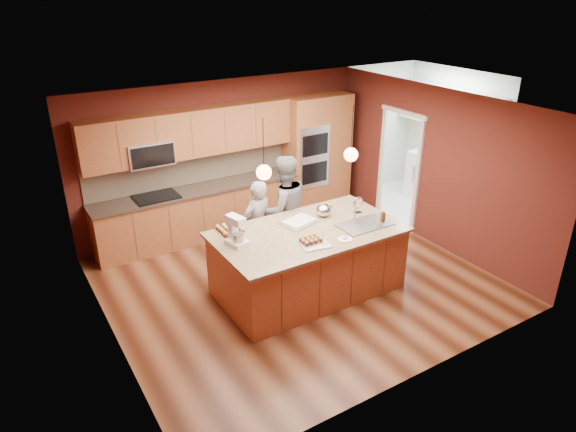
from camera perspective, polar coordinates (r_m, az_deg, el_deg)
floor at (r=8.00m, az=0.97°, el=-7.23°), size 5.50×5.50×0.00m
ceiling at (r=6.97m, az=1.12°, el=12.00°), size 5.50×5.50×0.00m
wall_back at (r=9.45m, az=-7.21°, el=6.72°), size 5.50×0.00×5.50m
wall_front at (r=5.67m, az=14.88°, el=-6.72°), size 5.50×0.00×5.50m
wall_left at (r=6.47m, az=-20.00°, el=-3.35°), size 0.00×5.00×5.00m
wall_right at (r=9.07m, az=15.90°, el=5.19°), size 0.00×5.00×5.00m
cabinet_run at (r=9.11m, az=-10.29°, el=3.37°), size 3.74×0.64×2.30m
oven_column at (r=10.13m, az=3.16°, el=6.91°), size 1.30×0.62×2.30m
doorway_trim at (r=9.68m, az=12.20°, el=4.90°), size 0.08×1.11×2.20m
laundry_room at (r=10.84m, az=17.56°, el=11.38°), size 2.60×2.70×2.70m
pendant_left at (r=6.58m, az=-2.69°, el=4.90°), size 0.20×0.20×0.80m
pendant_right at (r=7.33m, az=7.00°, el=6.81°), size 0.20×0.20×0.80m
island at (r=7.54m, az=2.32°, el=-4.91°), size 2.69×1.50×1.37m
person_left at (r=8.07m, az=-3.39°, el=-1.02°), size 0.60×0.45×1.48m
person_right at (r=8.21m, az=-0.51°, el=0.73°), size 0.92×0.74×1.79m
stand_mixer at (r=6.89m, az=-5.77°, el=-1.83°), size 0.28×0.34×0.41m
sheet_cake at (r=7.53m, az=1.24°, el=-0.63°), size 0.58×0.49×0.05m
cooling_rack at (r=6.90m, az=3.06°, el=-3.25°), size 0.43×0.34×0.02m
mixing_bowl at (r=7.74m, az=3.97°, el=0.62°), size 0.23×0.23×0.19m
plate at (r=7.09m, az=6.36°, el=-2.58°), size 0.20×0.20×0.01m
tumbler at (r=7.68m, az=10.49°, el=-0.12°), size 0.07×0.07×0.14m
phone at (r=7.94m, az=7.72°, el=0.42°), size 0.14×0.10×0.01m
cupcakes_left at (r=7.32m, az=-6.46°, el=-1.41°), size 0.35×0.35×0.08m
cupcakes_rack at (r=6.96m, az=2.55°, el=-2.58°), size 0.31×0.23×0.07m
cupcakes_right at (r=8.06m, az=4.13°, el=1.14°), size 0.22×0.14×0.06m
washer at (r=10.96m, az=17.34°, el=3.54°), size 0.68×0.70×0.98m
dryer at (r=11.31m, az=15.06°, el=4.49°), size 0.70×0.72×0.99m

